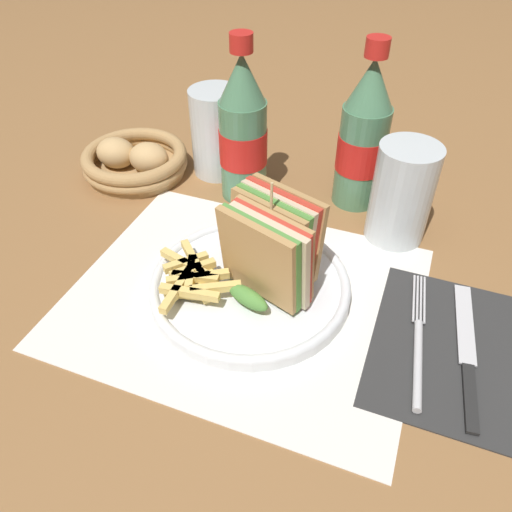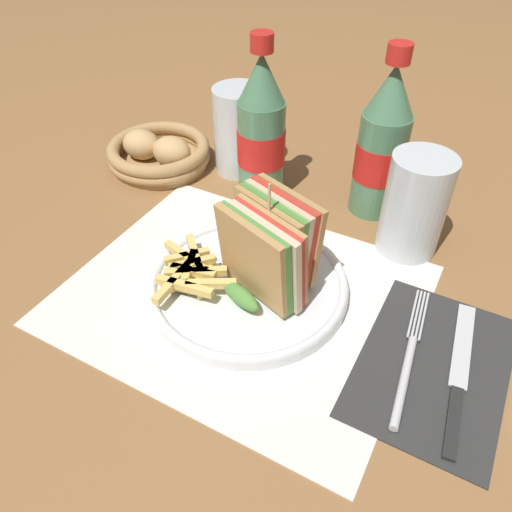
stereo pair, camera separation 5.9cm
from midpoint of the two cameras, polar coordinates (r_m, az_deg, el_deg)
ground_plane at (r=0.58m, az=-1.87°, el=-6.24°), size 4.00×4.00×0.00m
placemat at (r=0.60m, az=-4.16°, el=-4.67°), size 0.40×0.33×0.00m
plate_main at (r=0.60m, az=-3.52°, el=-3.46°), size 0.24×0.24×0.02m
club_sandwich at (r=0.56m, az=-1.46°, el=0.91°), size 0.12×0.13×0.13m
fries_pile at (r=0.58m, az=-10.18°, el=-2.59°), size 0.11×0.12×0.02m
napkin at (r=0.57m, az=17.65°, el=-9.90°), size 0.14×0.21×0.00m
fork at (r=0.55m, az=15.14°, el=-10.32°), size 0.03×0.19×0.01m
knife at (r=0.57m, az=20.25°, el=-10.41°), size 0.04×0.20×0.00m
coke_bottle_near at (r=0.72m, az=-3.93°, el=13.80°), size 0.07×0.07×0.23m
coke_bottle_far at (r=0.71m, az=9.80°, el=13.01°), size 0.07×0.07×0.23m
glass_near at (r=0.67m, az=13.78°, el=6.21°), size 0.08×0.08×0.13m
glass_far at (r=0.80m, az=-6.67°, el=13.23°), size 0.08×0.08×0.13m
bread_basket at (r=0.83m, az=-15.73°, el=10.41°), size 0.16×0.16×0.06m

